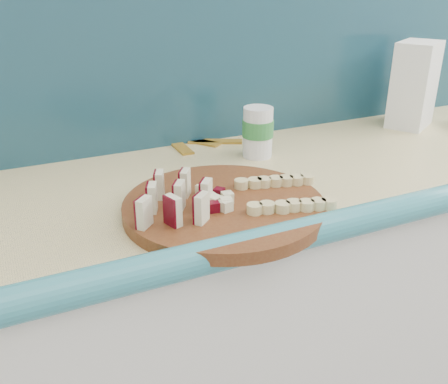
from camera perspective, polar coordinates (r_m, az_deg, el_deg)
kitchen_counter at (r=1.58m, az=13.84°, el=-11.44°), size 2.20×0.63×0.91m
backsplash at (r=1.53m, az=9.66°, el=16.53°), size 2.20×0.02×0.50m
cutting_board at (r=0.99m, az=-0.00°, el=-1.71°), size 0.49×0.49×0.03m
apple_wedges at (r=0.94m, az=-5.65°, el=-0.68°), size 0.16×0.17×0.06m
apple_chunks at (r=0.98m, az=-1.46°, el=-0.62°), size 0.07×0.07×0.02m
banana_slices at (r=1.01m, az=6.86°, el=-0.08°), size 0.20×0.18×0.02m
flour_bag at (r=1.64m, az=20.91°, el=11.37°), size 0.18×0.16×0.25m
canister at (r=1.28m, az=3.88°, el=6.95°), size 0.08×0.08×0.13m
banana_peel at (r=1.40m, az=-3.15°, el=5.66°), size 0.20×0.17×0.01m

